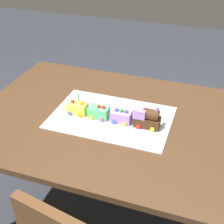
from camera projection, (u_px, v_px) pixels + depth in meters
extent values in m
plane|color=#2D3038|center=(111.00, 214.00, 2.01)|extent=(8.00, 8.00, 0.00)
cube|color=#4C331E|center=(111.00, 120.00, 1.62)|extent=(1.40, 1.00, 0.03)
cube|color=#4C331E|center=(49.00, 114.00, 2.35)|extent=(0.07, 0.07, 0.71)
cube|color=silver|center=(112.00, 117.00, 1.61)|extent=(0.60, 0.40, 0.00)
cube|color=#472816|center=(147.00, 122.00, 1.53)|extent=(0.12, 0.06, 0.05)
cylinder|color=#472816|center=(151.00, 115.00, 1.50)|extent=(0.08, 0.05, 0.05)
cube|color=#AD84E0|center=(141.00, 112.00, 1.51)|extent=(0.06, 0.06, 0.04)
cylinder|color=#AD84E0|center=(157.00, 110.00, 1.48)|extent=(0.02, 0.02, 0.03)
sphere|color=#F4EFCC|center=(161.00, 123.00, 1.51)|extent=(0.02, 0.02, 0.02)
cylinder|color=yellow|center=(156.00, 122.00, 1.56)|extent=(0.02, 0.01, 0.02)
cylinder|color=orange|center=(142.00, 119.00, 1.58)|extent=(0.02, 0.01, 0.02)
cylinder|color=yellow|center=(152.00, 130.00, 1.50)|extent=(0.02, 0.01, 0.02)
cylinder|color=red|center=(138.00, 127.00, 1.52)|extent=(0.02, 0.01, 0.02)
cube|color=#AD84E0|center=(121.00, 116.00, 1.56)|extent=(0.10, 0.06, 0.06)
cylinder|color=orange|center=(129.00, 116.00, 1.59)|extent=(0.02, 0.01, 0.02)
cylinder|color=#D84CB2|center=(118.00, 114.00, 1.61)|extent=(0.02, 0.01, 0.02)
cylinder|color=yellow|center=(124.00, 124.00, 1.54)|extent=(0.02, 0.01, 0.02)
cylinder|color=#4C59D8|center=(114.00, 122.00, 1.55)|extent=(0.02, 0.01, 0.02)
sphere|color=#4C59D8|center=(126.00, 111.00, 1.54)|extent=(0.02, 0.02, 0.02)
sphere|color=green|center=(121.00, 111.00, 1.55)|extent=(0.02, 0.02, 0.02)
sphere|color=#4C59D8|center=(117.00, 110.00, 1.55)|extent=(0.02, 0.02, 0.02)
cube|color=#59CC7A|center=(99.00, 112.00, 1.60)|extent=(0.10, 0.06, 0.06)
cylinder|color=#D84CB2|center=(107.00, 112.00, 1.63)|extent=(0.02, 0.01, 0.02)
cylinder|color=red|center=(97.00, 110.00, 1.64)|extent=(0.02, 0.01, 0.02)
cylinder|color=#D84CB2|center=(102.00, 120.00, 1.57)|extent=(0.02, 0.01, 0.02)
cylinder|color=yellow|center=(91.00, 118.00, 1.58)|extent=(0.02, 0.01, 0.02)
sphere|color=red|center=(104.00, 107.00, 1.57)|extent=(0.02, 0.02, 0.02)
sphere|color=red|center=(99.00, 106.00, 1.58)|extent=(0.02, 0.02, 0.02)
cube|color=#F4E04C|center=(78.00, 108.00, 1.63)|extent=(0.10, 0.06, 0.06)
cylinder|color=red|center=(85.00, 108.00, 1.66)|extent=(0.02, 0.01, 0.02)
cylinder|color=yellow|center=(76.00, 106.00, 1.67)|extent=(0.02, 0.01, 0.02)
cylinder|color=orange|center=(80.00, 115.00, 1.60)|extent=(0.02, 0.01, 0.02)
cylinder|color=#4C59D8|center=(70.00, 113.00, 1.62)|extent=(0.02, 0.01, 0.02)
sphere|color=red|center=(73.00, 102.00, 1.62)|extent=(0.02, 0.02, 0.02)
sphere|color=orange|center=(82.00, 103.00, 1.60)|extent=(0.02, 0.02, 0.02)
cylinder|color=#66D872|center=(78.00, 97.00, 1.59)|extent=(0.01, 0.01, 0.04)
cone|color=yellow|center=(78.00, 92.00, 1.58)|extent=(0.01, 0.01, 0.01)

